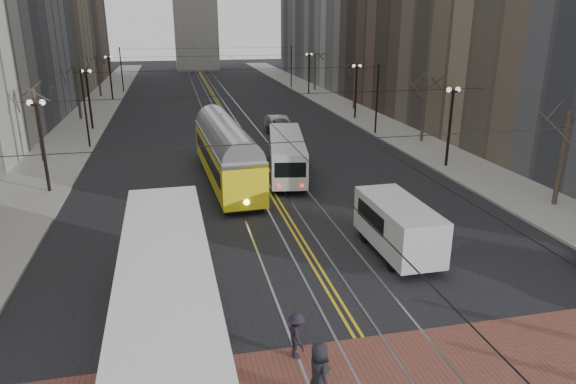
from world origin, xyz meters
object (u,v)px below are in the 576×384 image
streetcar (226,158)px  cargo_van (398,229)px  sedan_grey (281,128)px  pedestrian_d (297,335)px  rear_bus (287,156)px  pedestrian_a (319,373)px  sedan_silver (279,125)px  transit_bus (168,300)px

streetcar → cargo_van: 14.53m
sedan_grey → pedestrian_d: sedan_grey is taller
rear_bus → sedan_grey: (2.20, 12.32, -0.51)m
cargo_van → pedestrian_a: (-6.20, -8.65, -0.29)m
sedan_silver → pedestrian_a: (-6.20, -36.10, 0.14)m
streetcar → pedestrian_d: 19.50m
streetcar → pedestrian_a: bearing=-92.2°
sedan_grey → pedestrian_a: 35.34m
cargo_van → pedestrian_d: 9.09m
transit_bus → pedestrian_d: (3.96, -1.50, -0.91)m
pedestrian_d → rear_bus: bearing=-18.6°
streetcar → sedan_silver: (6.50, 14.46, -0.80)m
pedestrian_d → pedestrian_a: bearing=176.4°
transit_bus → sedan_silver: transit_bus is taller
cargo_van → sedan_grey: (0.00, 26.13, -0.42)m
sedan_grey → pedestrian_d: (-6.33, -32.63, -0.04)m
cargo_van → pedestrian_a: bearing=-126.3°
transit_bus → streetcar: transit_bus is taller
sedan_silver → sedan_grey: bearing=-94.0°
streetcar → cargo_van: streetcar is taller
rear_bus → sedan_silver: bearing=90.7°
cargo_van → pedestrian_a: 10.65m
sedan_silver → pedestrian_d: 34.53m
streetcar → pedestrian_d: streetcar is taller
rear_bus → cargo_van: size_ratio=1.82×
transit_bus → cargo_van: transit_bus is taller
sedan_silver → pedestrian_d: bearing=-104.6°
pedestrian_a → sedan_silver: bearing=-19.4°
streetcar → cargo_van: size_ratio=2.44×
rear_bus → sedan_silver: 13.82m
rear_bus → streetcar: bearing=-159.2°
sedan_grey → sedan_silver: bearing=83.1°
cargo_van → rear_bus: bearing=98.3°
cargo_van → pedestrian_a: cargo_van is taller
transit_bus → sedan_silver: 34.05m
pedestrian_a → pedestrian_d: 2.16m
sedan_silver → pedestrian_a: 36.63m
cargo_van → pedestrian_d: (-6.33, -6.50, -0.46)m
transit_bus → pedestrian_a: transit_bus is taller
rear_bus → cargo_van: rear_bus is taller
pedestrian_a → streetcar: bearing=-8.9°
transit_bus → cargo_van: (10.29, 5.00, -0.45)m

